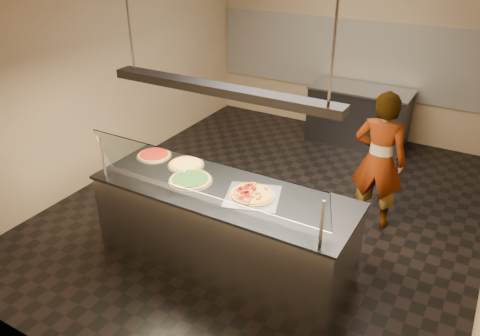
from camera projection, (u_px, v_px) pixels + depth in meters
The scene contains 19 objects.
ground at pixel (272, 208), 6.06m from camera, with size 5.00×6.00×0.02m, color black.
wall_back at pixel (357, 44), 7.67m from camera, with size 5.00×0.02×3.00m, color tan.
wall_front at pixel (72, 227), 3.05m from camera, with size 5.00×0.02×3.00m, color tan.
wall_left at pixel (113, 67), 6.47m from camera, with size 0.02×6.00×3.00m, color tan.
tile_band at pixel (355, 57), 7.74m from camera, with size 4.90×0.02×1.20m, color silver.
serving_counter at pixel (224, 228), 4.83m from camera, with size 2.68×0.94×0.93m.
sneeze_guard at pixel (202, 177), 4.22m from camera, with size 2.44×0.18×0.54m.
perforated_tray at pixel (253, 196), 4.49m from camera, with size 0.64×0.64×0.01m.
half_pizza_pepperoni at pixel (244, 191), 4.52m from camera, with size 0.33×0.46×0.05m.
half_pizza_sausage at pixel (262, 197), 4.44m from camera, with size 0.33×0.46×0.04m.
pizza_spinach at pixel (191, 179), 4.76m from camera, with size 0.45×0.45×0.03m.
pizza_cheese at pixel (186, 164), 5.07m from camera, with size 0.40×0.40×0.03m.
pizza_tomato at pixel (154, 155), 5.27m from camera, with size 0.39×0.39×0.03m.
pizza_spatula at pixel (188, 172), 4.88m from camera, with size 0.23×0.22×0.02m.
prep_table at pixel (358, 116), 7.66m from camera, with size 1.59×0.74×0.93m.
worker at pixel (379, 161), 5.38m from camera, with size 0.61×0.40×1.67m, color #3A343F.
heat_lamp_housing at pixel (221, 90), 4.14m from camera, with size 2.30×0.18×0.08m, color #2E2E32.
lamp_rod_left at pixel (128, 16), 4.33m from camera, with size 0.02×0.02×1.01m, color #B7B7BC.
lamp_rod_right at pixel (334, 40), 3.45m from camera, with size 0.02×0.02×1.01m, color #B7B7BC.
Camera 1 is at (2.21, -4.65, 3.25)m, focal length 35.00 mm.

